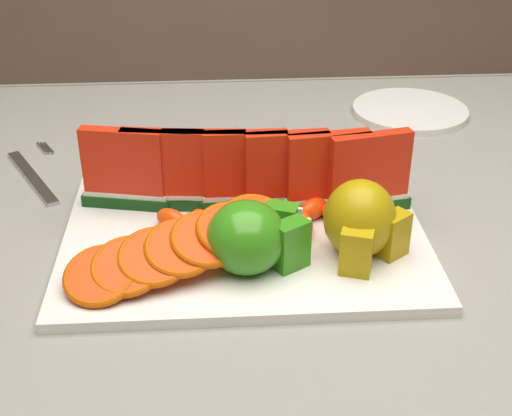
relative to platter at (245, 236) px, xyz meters
name	(u,v)px	position (x,y,z in m)	size (l,w,h in m)	color
table	(245,307)	(0.00, 0.01, -0.11)	(1.40, 0.90, 0.75)	#4E3420
tablecloth	(245,264)	(0.00, 0.01, -0.05)	(1.53, 1.03, 0.20)	slate
platter	(245,236)	(0.00, 0.00, 0.00)	(0.40, 0.30, 0.01)	silver
apple_cluster	(253,237)	(0.01, -0.06, 0.04)	(0.11, 0.09, 0.08)	#1D7913
pear_cluster	(361,222)	(0.12, -0.05, 0.04)	(0.09, 0.09, 0.08)	olive
side_plate	(410,111)	(0.28, 0.36, 0.00)	(0.22, 0.22, 0.01)	silver
fork	(33,174)	(-0.27, 0.18, 0.00)	(0.10, 0.19, 0.00)	silver
watermelon_row	(246,173)	(0.00, 0.05, 0.05)	(0.39, 0.07, 0.10)	#103A0E
orange_fan_front	(181,248)	(-0.07, -0.07, 0.04)	(0.25, 0.14, 0.06)	#CF6110
orange_fan_back	(234,163)	(-0.01, 0.13, 0.03)	(0.29, 0.11, 0.05)	#CF6110
tangerine_segments	(257,217)	(0.01, 0.01, 0.02)	(0.23, 0.08, 0.03)	orange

